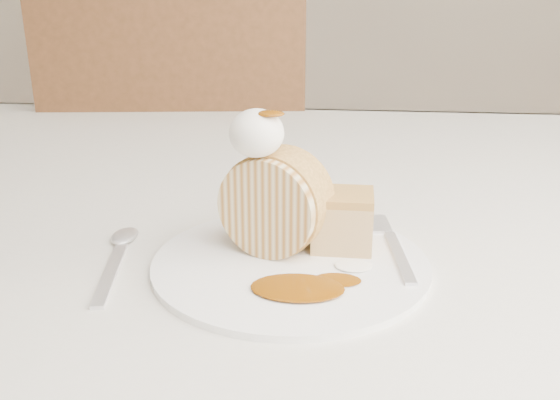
# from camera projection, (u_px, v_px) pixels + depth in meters

# --- Properties ---
(table) EXTENTS (1.40, 0.90, 0.75)m
(table) POSITION_uv_depth(u_px,v_px,m) (346.00, 263.00, 0.74)
(table) COLOR silver
(table) RESTS_ON ground
(chair_far) EXTENTS (0.53, 0.53, 1.01)m
(chair_far) POSITION_uv_depth(u_px,v_px,m) (185.00, 178.00, 1.30)
(chair_far) COLOR brown
(chair_far) RESTS_ON ground
(plate) EXTENTS (0.24, 0.24, 0.01)m
(plate) POSITION_uv_depth(u_px,v_px,m) (291.00, 263.00, 0.53)
(plate) COLOR white
(plate) RESTS_ON table
(roulade_slice) EXTENTS (0.10, 0.07, 0.09)m
(roulade_slice) POSITION_uv_depth(u_px,v_px,m) (275.00, 203.00, 0.54)
(roulade_slice) COLOR beige
(roulade_slice) RESTS_ON plate
(cake_chunk) EXTENTS (0.05, 0.05, 0.04)m
(cake_chunk) POSITION_uv_depth(u_px,v_px,m) (342.00, 224.00, 0.55)
(cake_chunk) COLOR tan
(cake_chunk) RESTS_ON plate
(whipped_cream) EXTENTS (0.05, 0.05, 0.04)m
(whipped_cream) POSITION_uv_depth(u_px,v_px,m) (257.00, 133.00, 0.51)
(whipped_cream) COLOR white
(whipped_cream) RESTS_ON roulade_slice
(caramel_drizzle) EXTENTS (0.02, 0.02, 0.00)m
(caramel_drizzle) POSITION_uv_depth(u_px,v_px,m) (271.00, 107.00, 0.49)
(caramel_drizzle) COLOR #6C3604
(caramel_drizzle) RESTS_ON whipped_cream
(caramel_pool) EXTENTS (0.07, 0.05, 0.00)m
(caramel_pool) POSITION_uv_depth(u_px,v_px,m) (297.00, 288.00, 0.48)
(caramel_pool) COLOR #6C3604
(caramel_pool) RESTS_ON plate
(fork) EXTENTS (0.03, 0.14, 0.00)m
(fork) POSITION_uv_depth(u_px,v_px,m) (400.00, 257.00, 0.53)
(fork) COLOR silver
(fork) RESTS_ON plate
(spoon) EXTENTS (0.04, 0.14, 0.00)m
(spoon) POSITION_uv_depth(u_px,v_px,m) (111.00, 273.00, 0.52)
(spoon) COLOR silver
(spoon) RESTS_ON table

